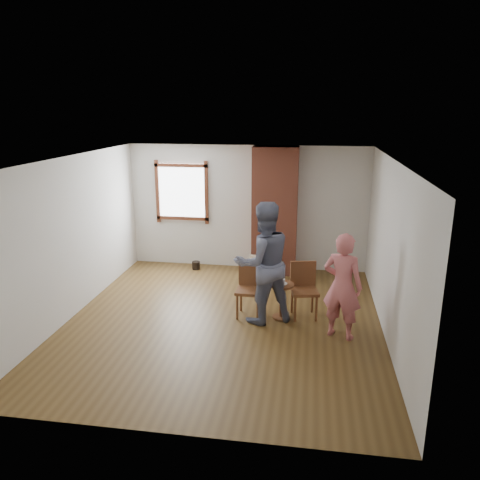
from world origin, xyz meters
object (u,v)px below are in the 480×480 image
dining_chair_left (250,286)px  side_table (281,295)px  man (263,263)px  dining_chair_right (304,286)px  person_pink (342,286)px  stoneware_crock (257,264)px

dining_chair_left → side_table: bearing=-6.2°
side_table → man: size_ratio=0.31×
dining_chair_right → person_pink: bearing=-61.3°
dining_chair_left → man: (0.23, -0.21, 0.48)m
dining_chair_right → side_table: size_ratio=1.51×
dining_chair_left → side_table: dining_chair_left is taller
dining_chair_right → man: (-0.64, -0.30, 0.47)m
stoneware_crock → side_table: bearing=-72.6°
stoneware_crock → man: bearing=-81.1°
person_pink → side_table: bearing=-7.4°
side_table → person_pink: bearing=-29.0°
dining_chair_left → person_pink: person_pink is taller
person_pink → stoneware_crock: bearing=-36.8°
dining_chair_left → side_table: 0.54m
stoneware_crock → dining_chair_right: (0.98, -1.83, 0.29)m
dining_chair_right → man: bearing=-166.3°
dining_chair_left → dining_chair_right: (0.88, 0.09, 0.01)m
side_table → man: man is taller
dining_chair_right → man: man is taller
dining_chair_left → dining_chair_right: dining_chair_right is taller
side_table → man: 0.66m
stoneware_crock → dining_chair_left: (0.10, -1.93, 0.28)m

